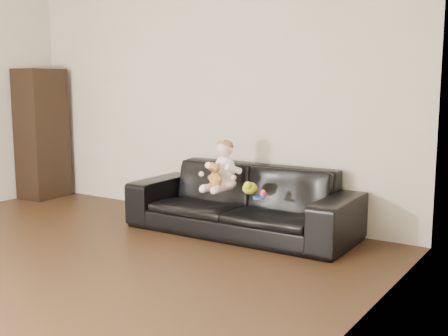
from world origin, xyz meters
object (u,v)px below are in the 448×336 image
Objects in this scene: toy_green at (250,188)px; toy_rattle at (263,194)px; cabinet at (42,134)px; baby at (223,168)px; teddy_bear at (215,175)px; sofa at (241,200)px; toy_blue_disc at (259,198)px.

toy_green is 0.19m from toy_rattle.
toy_rattle is at bearing -8.88° from cabinet.
teddy_bear is at bearing -84.87° from baby.
sofa is at bearing 150.82° from toy_rattle.
cabinet is at bearing 173.83° from toy_blue_disc.
toy_blue_disc is (0.47, 0.01, -0.17)m from teddy_bear.
toy_green is at bearing 142.53° from toy_blue_disc.
teddy_bear is 2.23× the size of toy_blue_disc.
toy_blue_disc is at bearing -38.62° from sofa.
baby reaches higher than toy_blue_disc.
cabinet is 15.66× the size of toy_blue_disc.
baby is at bearing -8.24° from cabinet.
toy_green is at bearing -38.79° from sofa.
baby reaches higher than sofa.
toy_blue_disc is at bearing -10.07° from cabinet.
cabinet reaches higher than toy_rattle.
cabinet is at bearing 177.17° from sofa.
teddy_bear reaches higher than toy_blue_disc.
toy_rattle reaches higher than toy_blue_disc.
sofa reaches higher than toy_rattle.
toy_blue_disc is at bearing -15.56° from baby.
toy_green is at bearing -1.68° from baby.
toy_rattle is (0.18, -0.06, -0.03)m from toy_green.
teddy_bear is (0.01, -0.15, -0.05)m from baby.
cabinet reaches higher than sofa.
sofa is 0.37m from baby.
teddy_bear is (-0.12, -0.27, 0.28)m from sofa.
cabinet reaches higher than baby.
toy_green reaches higher than toy_blue_disc.
sofa is 9.65× the size of teddy_bear.
sofa is 0.46m from toy_blue_disc.
teddy_bear reaches higher than toy_green.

